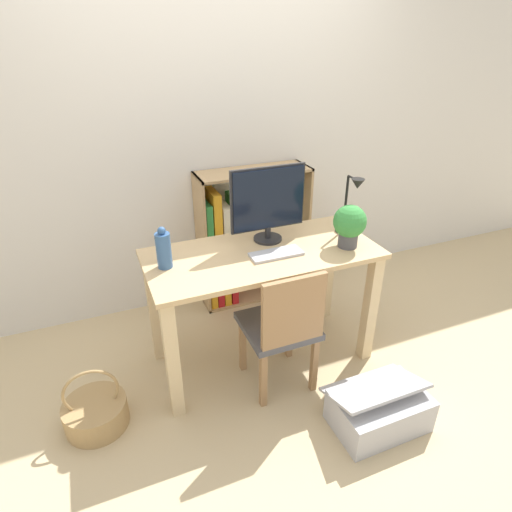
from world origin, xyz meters
TOP-DOWN VIEW (x-y plane):
  - ground_plane at (0.00, 0.00)m, footprint 10.00×10.00m
  - wall_back at (0.00, 0.90)m, footprint 8.00×0.05m
  - desk at (0.00, 0.00)m, footprint 1.36×0.63m
  - monitor at (0.09, 0.14)m, footprint 0.47×0.17m
  - keyboard at (0.05, -0.07)m, footprint 0.31×0.12m
  - vase at (-0.56, 0.03)m, footprint 0.08×0.08m
  - desk_lamp at (0.59, 0.01)m, footprint 0.10×0.19m
  - potted_plant at (0.49, -0.13)m, footprint 0.19×0.19m
  - chair at (0.00, -0.29)m, footprint 0.40×0.40m
  - bookshelf at (0.07, 0.73)m, footprint 0.84×0.28m
  - basket at (-1.05, -0.17)m, footprint 0.34×0.34m
  - storage_box at (0.37, -0.75)m, footprint 0.51×0.38m

SIDE VIEW (x-z plane):
  - ground_plane at x=0.00m, z-range 0.00..0.00m
  - basket at x=-1.05m, z-range -0.10..0.28m
  - storage_box at x=0.37m, z-range -0.03..0.25m
  - chair at x=0.00m, z-range 0.03..0.86m
  - bookshelf at x=0.07m, z-range -0.04..1.00m
  - desk at x=0.00m, z-range 0.23..1.01m
  - keyboard at x=0.05m, z-range 0.78..0.79m
  - vase at x=-0.56m, z-range 0.77..1.00m
  - potted_plant at x=0.49m, z-range 0.79..1.05m
  - desk_lamp at x=0.59m, z-range 0.82..1.19m
  - monitor at x=0.09m, z-range 0.80..1.26m
  - wall_back at x=0.00m, z-range 0.00..2.60m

